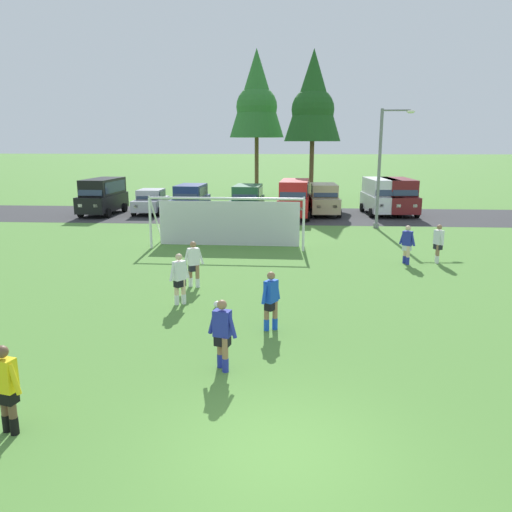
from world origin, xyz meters
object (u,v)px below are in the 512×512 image
(street_lamp, at_px, (382,167))
(parked_car_slot_far_left, at_px, (103,196))
(parked_car_slot_left, at_px, (151,201))
(parked_car_slot_center, at_px, (247,201))
(referee, at_px, (6,390))
(player_winger_left, at_px, (222,335))
(parked_car_slot_end, at_px, (398,196))
(player_trailing_back, at_px, (271,301))
(soccer_ball, at_px, (217,304))
(player_defender_far, at_px, (194,264))
(parked_car_slot_right, at_px, (324,199))
(parked_car_slot_far_right, at_px, (381,195))
(parked_car_slot_center_right, at_px, (294,198))
(player_striker_near, at_px, (180,279))
(parked_car_slot_center_left, at_px, (191,200))
(player_winger_right, at_px, (438,244))
(player_midfield_center, at_px, (407,245))
(soccer_goal, at_px, (228,220))

(street_lamp, bearing_deg, parked_car_slot_far_left, 166.34)
(parked_car_slot_left, bearing_deg, parked_car_slot_center, -10.16)
(referee, distance_m, player_winger_left, 4.38)
(parked_car_slot_end, bearing_deg, parked_car_slot_center, -169.43)
(player_trailing_back, relative_size, parked_car_slot_far_left, 0.34)
(parked_car_slot_left, distance_m, street_lamp, 16.41)
(soccer_ball, relative_size, player_trailing_back, 0.13)
(player_winger_left, xyz_separation_m, player_trailing_back, (0.98, 2.52, 0.00))
(player_defender_far, bearing_deg, player_winger_left, -73.71)
(player_defender_far, bearing_deg, soccer_ball, -62.99)
(soccer_ball, relative_size, parked_car_slot_right, 0.05)
(player_winger_left, height_order, parked_car_slot_far_right, parked_car_slot_far_right)
(soccer_ball, height_order, street_lamp, street_lamp)
(parked_car_slot_end, bearing_deg, street_lamp, -110.45)
(player_winger_left, bearing_deg, referee, -140.83)
(parked_car_slot_center_right, relative_size, parked_car_slot_right, 1.05)
(soccer_ball, relative_size, parked_car_slot_center, 0.05)
(parked_car_slot_far_right, bearing_deg, parked_car_slot_center, -168.25)
(player_trailing_back, xyz_separation_m, parked_car_slot_far_left, (-12.74, 21.62, 0.52))
(player_striker_near, distance_m, parked_car_slot_far_right, 23.17)
(player_trailing_back, xyz_separation_m, parked_car_slot_center_left, (-6.40, 21.22, 0.29))
(player_defender_far, xyz_separation_m, parked_car_slot_center_right, (3.62, 17.04, 0.52))
(player_striker_near, relative_size, parked_car_slot_center_right, 0.33)
(player_winger_left, xyz_separation_m, player_winger_right, (7.72, 10.84, 0.00))
(player_winger_left, distance_m, parked_car_slot_right, 25.32)
(referee, bearing_deg, street_lamp, 65.57)
(soccer_ball, relative_size, player_winger_right, 0.13)
(player_winger_left, bearing_deg, parked_car_slot_end, 70.63)
(parked_car_slot_left, relative_size, parked_car_slot_right, 0.91)
(soccer_ball, bearing_deg, player_winger_right, 37.82)
(player_winger_left, height_order, parked_car_slot_left, parked_car_slot_left)
(player_midfield_center, height_order, parked_car_slot_far_left, parked_car_slot_far_left)
(parked_car_slot_center_right, bearing_deg, parked_car_slot_left, 172.69)
(player_defender_far, bearing_deg, player_winger_right, 24.23)
(parked_car_slot_center, bearing_deg, parked_car_slot_right, 15.32)
(parked_car_slot_center, height_order, parked_car_slot_end, parked_car_slot_end)
(player_midfield_center, bearing_deg, referee, -126.28)
(player_winger_right, relative_size, parked_car_slot_center, 0.35)
(parked_car_slot_far_left, xyz_separation_m, parked_car_slot_end, (20.75, 1.41, 0.00))
(player_trailing_back, height_order, parked_car_slot_center, parked_car_slot_center)
(parked_car_slot_center_left, height_order, parked_car_slot_far_right, parked_car_slot_far_right)
(player_trailing_back, distance_m, parked_car_slot_center_right, 21.05)
(parked_car_slot_far_left, height_order, parked_car_slot_far_right, same)
(parked_car_slot_left, xyz_separation_m, parked_car_slot_center_left, (3.11, -1.12, 0.24))
(player_winger_right, relative_size, street_lamp, 0.24)
(soccer_goal, xyz_separation_m, player_striker_near, (-0.41, -9.13, -0.47))
(soccer_ball, height_order, parked_car_slot_far_right, parked_car_slot_far_right)
(referee, height_order, player_winger_right, same)
(soccer_ball, bearing_deg, player_defender_far, 117.01)
(player_striker_near, height_order, parked_car_slot_end, parked_car_slot_end)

